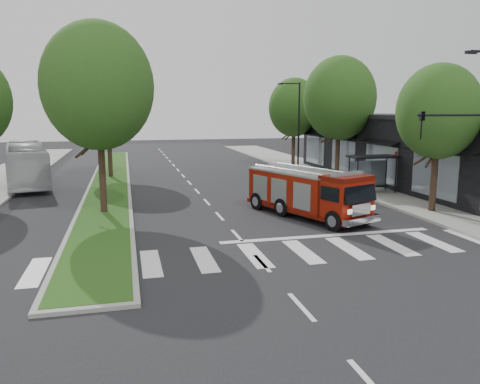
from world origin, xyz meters
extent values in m
plane|color=black|center=(0.00, 0.00, 0.00)|extent=(140.00, 140.00, 0.00)
cube|color=gray|center=(12.50, 10.00, 0.07)|extent=(5.00, 80.00, 0.15)
cube|color=gray|center=(-6.00, 18.00, 0.07)|extent=(3.00, 50.00, 0.14)
cube|color=#263F12|center=(-6.00, 18.00, 0.14)|extent=(2.60, 49.50, 0.02)
cube|color=black|center=(17.00, 10.00, 2.50)|extent=(8.00, 30.00, 5.00)
cylinder|color=black|center=(9.80, 7.40, 1.25)|extent=(0.08, 0.08, 2.50)
cylinder|color=black|center=(12.60, 7.40, 1.25)|extent=(0.08, 0.08, 2.50)
cylinder|color=black|center=(9.80, 8.60, 1.25)|extent=(0.08, 0.08, 2.50)
cylinder|color=black|center=(12.60, 8.60, 1.25)|extent=(0.08, 0.08, 2.50)
cube|color=black|center=(11.20, 8.00, 2.55)|extent=(3.20, 1.60, 0.12)
cube|color=#8C99A5|center=(11.20, 8.70, 1.30)|extent=(2.80, 0.04, 1.80)
cube|color=black|center=(11.20, 8.00, 0.55)|extent=(2.40, 0.40, 0.08)
cylinder|color=black|center=(11.50, 2.00, 1.87)|extent=(0.36, 0.36, 3.74)
ellipsoid|color=#0F3914|center=(11.50, 2.00, 5.53)|extent=(4.40, 4.40, 5.06)
cylinder|color=black|center=(11.50, 14.00, 2.20)|extent=(0.36, 0.36, 4.40)
ellipsoid|color=#0F3914|center=(11.50, 14.00, 6.50)|extent=(5.60, 5.60, 6.44)
cylinder|color=black|center=(11.50, 24.00, 1.98)|extent=(0.36, 0.36, 3.96)
ellipsoid|color=#0F3914|center=(11.50, 24.00, 5.85)|extent=(5.00, 5.00, 5.75)
cylinder|color=black|center=(-6.00, 6.00, 2.31)|extent=(0.36, 0.36, 4.62)
ellipsoid|color=#0F3914|center=(-6.00, 6.00, 6.83)|extent=(5.80, 5.80, 6.67)
cylinder|color=black|center=(-6.00, 20.00, 2.20)|extent=(0.36, 0.36, 4.40)
ellipsoid|color=#0F3914|center=(-6.00, 20.00, 6.50)|extent=(5.60, 5.60, 6.44)
cube|color=black|center=(8.70, -3.50, 7.85)|extent=(0.45, 0.20, 0.12)
cylinder|color=black|center=(8.50, -3.50, 5.40)|extent=(4.00, 0.10, 0.10)
imported|color=black|center=(6.70, -3.50, 5.00)|extent=(0.18, 0.22, 1.10)
cylinder|color=black|center=(10.50, 20.00, 4.00)|extent=(0.16, 0.16, 8.00)
cylinder|color=black|center=(9.60, 20.00, 7.90)|extent=(1.80, 0.10, 0.10)
cube|color=black|center=(8.70, 20.00, 7.85)|extent=(0.45, 0.20, 0.12)
cube|color=#520C04|center=(4.45, 2.88, 0.45)|extent=(4.83, 7.81, 0.22)
cube|color=maroon|center=(4.19, 3.55, 1.39)|extent=(4.18, 6.15, 1.79)
cube|color=maroon|center=(5.47, 0.30, 1.39)|extent=(2.67, 2.32, 1.88)
cube|color=#B2B2B7|center=(4.19, 3.55, 2.33)|extent=(4.18, 6.15, 0.11)
cylinder|color=#B2B2B7|center=(3.44, 3.25, 2.50)|extent=(2.05, 5.03, 0.09)
cylinder|color=#B2B2B7|center=(4.94, 3.84, 2.50)|extent=(2.05, 5.03, 0.09)
cube|color=silver|center=(5.84, -0.66, 0.54)|extent=(2.28, 1.14, 0.31)
cube|color=#8C99A5|center=(5.47, 0.30, 2.59)|extent=(1.95, 1.01, 0.16)
cylinder|color=black|center=(4.61, -0.33, 0.49)|extent=(0.65, 1.03, 0.98)
cylinder|color=black|center=(6.52, 0.43, 0.49)|extent=(0.65, 1.03, 0.98)
cylinder|color=black|center=(3.23, 3.17, 0.49)|extent=(0.65, 1.03, 0.98)
cylinder|color=black|center=(5.15, 3.92, 0.49)|extent=(0.65, 1.03, 0.98)
cylinder|color=black|center=(2.45, 5.17, 0.49)|extent=(0.65, 1.03, 0.98)
cylinder|color=black|center=(4.36, 5.92, 0.49)|extent=(0.65, 1.03, 0.98)
imported|color=silver|center=(-12.00, 17.86, 1.58)|extent=(4.94, 11.68, 3.17)
camera|label=1|loc=(-4.75, -19.91, 5.61)|focal=35.00mm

